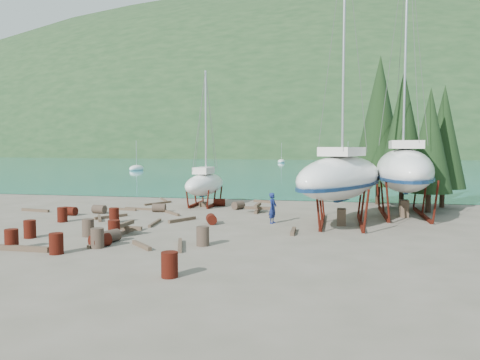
% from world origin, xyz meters
% --- Properties ---
extents(ground, '(600.00, 600.00, 0.00)m').
position_xyz_m(ground, '(0.00, 0.00, 0.00)').
color(ground, '#5C5648').
rests_on(ground, ground).
extents(bay_water, '(700.00, 700.00, 0.00)m').
position_xyz_m(bay_water, '(0.00, 315.00, 0.01)').
color(bay_water, '#176E75').
rests_on(bay_water, ground).
extents(far_hill, '(800.00, 360.00, 110.00)m').
position_xyz_m(far_hill, '(0.00, 320.00, 0.00)').
color(far_hill, '#1B341A').
rests_on(far_hill, ground).
extents(far_house_left, '(6.60, 5.60, 5.60)m').
position_xyz_m(far_house_left, '(-60.00, 190.00, 2.92)').
color(far_house_left, beige).
rests_on(far_house_left, ground).
extents(far_house_center, '(6.60, 5.60, 5.60)m').
position_xyz_m(far_house_center, '(-20.00, 190.00, 2.92)').
color(far_house_center, beige).
rests_on(far_house_center, ground).
extents(far_house_right, '(6.60, 5.60, 5.60)m').
position_xyz_m(far_house_right, '(30.00, 190.00, 2.92)').
color(far_house_right, beige).
rests_on(far_house_right, ground).
extents(cypress_near_right, '(3.60, 3.60, 10.00)m').
position_xyz_m(cypress_near_right, '(12.50, 12.00, 5.79)').
color(cypress_near_right, black).
rests_on(cypress_near_right, ground).
extents(cypress_mid_right, '(3.06, 3.06, 8.50)m').
position_xyz_m(cypress_mid_right, '(14.00, 10.00, 4.92)').
color(cypress_mid_right, black).
rests_on(cypress_mid_right, ground).
extents(cypress_back_left, '(4.14, 4.14, 11.50)m').
position_xyz_m(cypress_back_left, '(11.00, 14.00, 6.66)').
color(cypress_back_left, black).
rests_on(cypress_back_left, ground).
extents(cypress_far_right, '(3.24, 3.24, 9.00)m').
position_xyz_m(cypress_far_right, '(15.50, 13.00, 5.21)').
color(cypress_far_right, black).
rests_on(cypress_far_right, ground).
extents(moored_boat_left, '(2.00, 5.00, 6.05)m').
position_xyz_m(moored_boat_left, '(-30.00, 60.00, 0.39)').
color(moored_boat_left, white).
rests_on(moored_boat_left, ground).
extents(moored_boat_mid, '(2.00, 5.00, 6.05)m').
position_xyz_m(moored_boat_mid, '(10.00, 80.00, 0.39)').
color(moored_boat_mid, white).
rests_on(moored_boat_mid, ground).
extents(moored_boat_far, '(2.00, 5.00, 6.05)m').
position_xyz_m(moored_boat_far, '(-8.00, 110.00, 0.39)').
color(moored_boat_far, white).
rests_on(moored_boat_far, ground).
extents(large_sailboat_near, '(6.61, 11.23, 17.02)m').
position_xyz_m(large_sailboat_near, '(8.15, 3.91, 2.74)').
color(large_sailboat_near, white).
rests_on(large_sailboat_near, ground).
extents(large_sailboat_far, '(4.00, 11.89, 18.55)m').
position_xyz_m(large_sailboat_far, '(12.09, 7.95, 3.03)').
color(large_sailboat_far, white).
rests_on(large_sailboat_far, ground).
extents(small_sailboat_shore, '(2.45, 6.51, 10.23)m').
position_xyz_m(small_sailboat_shore, '(-1.96, 10.28, 1.69)').
color(small_sailboat_shore, white).
rests_on(small_sailboat_shore, ground).
extents(worker, '(0.58, 0.74, 1.80)m').
position_xyz_m(worker, '(4.21, 3.20, 0.90)').
color(worker, navy).
rests_on(worker, ground).
extents(drum_0, '(0.58, 0.58, 0.88)m').
position_xyz_m(drum_0, '(-6.02, -6.05, 0.44)').
color(drum_0, '#59160F').
rests_on(drum_0, ground).
extents(drum_1, '(0.86, 1.03, 0.58)m').
position_xyz_m(drum_1, '(-2.51, -3.77, 0.29)').
color(drum_1, '#2D2823').
rests_on(drum_1, ground).
extents(drum_2, '(0.95, 0.70, 0.58)m').
position_xyz_m(drum_2, '(-9.20, 3.63, 0.29)').
color(drum_2, '#59160F').
rests_on(drum_2, ground).
extents(drum_3, '(0.58, 0.58, 0.88)m').
position_xyz_m(drum_3, '(-3.55, -6.49, 0.44)').
color(drum_3, '#59160F').
rests_on(drum_3, ground).
extents(drum_4, '(1.01, 0.81, 0.58)m').
position_xyz_m(drum_4, '(-0.84, 10.31, 0.29)').
color(drum_4, '#59160F').
rests_on(drum_4, ground).
extents(drum_5, '(0.58, 0.58, 0.88)m').
position_xyz_m(drum_5, '(-2.46, -5.06, 0.44)').
color(drum_5, '#2D2823').
rests_on(drum_5, ground).
extents(drum_6, '(0.86, 1.03, 0.58)m').
position_xyz_m(drum_6, '(0.77, 2.21, 0.29)').
color(drum_6, '#59160F').
rests_on(drum_6, ground).
extents(drum_7, '(0.58, 0.58, 0.88)m').
position_xyz_m(drum_7, '(2.32, -8.85, 0.44)').
color(drum_7, '#59160F').
rests_on(drum_7, ground).
extents(drum_8, '(0.58, 0.58, 0.88)m').
position_xyz_m(drum_8, '(-8.14, 1.12, 0.44)').
color(drum_8, '#59160F').
rests_on(drum_8, ground).
extents(drum_9, '(0.95, 0.70, 0.58)m').
position_xyz_m(drum_9, '(-4.11, 6.39, 0.29)').
color(drum_9, '#2D2823').
rests_on(drum_9, ground).
extents(drum_10, '(0.58, 0.58, 0.88)m').
position_xyz_m(drum_10, '(-2.81, -2.80, 0.44)').
color(drum_10, '#59160F').
rests_on(drum_10, ground).
extents(drum_11, '(0.93, 1.05, 0.58)m').
position_xyz_m(drum_11, '(0.93, 8.88, 0.29)').
color(drum_11, '#2D2823').
rests_on(drum_11, ground).
extents(drum_12, '(0.96, 1.05, 0.58)m').
position_xyz_m(drum_12, '(-2.46, -4.83, 0.29)').
color(drum_12, '#59160F').
rests_on(drum_12, ground).
extents(drum_13, '(0.58, 0.58, 0.88)m').
position_xyz_m(drum_13, '(-6.86, -3.65, 0.44)').
color(drum_13, '#59160F').
rests_on(drum_13, ground).
extents(drum_14, '(0.58, 0.58, 0.88)m').
position_xyz_m(drum_14, '(-5.00, 1.51, 0.44)').
color(drum_14, '#59160F').
rests_on(drum_14, ground).
extents(drum_15, '(0.96, 0.71, 0.58)m').
position_xyz_m(drum_15, '(-7.78, 4.86, 0.29)').
color(drum_15, '#2D2823').
rests_on(drum_15, ground).
extents(drum_16, '(0.58, 0.58, 0.88)m').
position_xyz_m(drum_16, '(-4.26, -2.71, 0.44)').
color(drum_16, '#2D2823').
rests_on(drum_16, ground).
extents(drum_17, '(0.58, 0.58, 0.88)m').
position_xyz_m(drum_17, '(1.97, -3.66, 0.44)').
color(drum_17, '#2D2823').
rests_on(drum_17, ground).
extents(timber_0, '(1.48, 2.27, 0.14)m').
position_xyz_m(timber_0, '(-6.29, 12.90, 0.07)').
color(timber_0, brown).
rests_on(timber_0, ground).
extents(timber_1, '(0.24, 1.75, 0.19)m').
position_xyz_m(timber_1, '(5.69, 0.32, 0.10)').
color(timber_1, brown).
rests_on(timber_1, ground).
extents(timber_2, '(2.37, 0.59, 0.19)m').
position_xyz_m(timber_2, '(-12.60, 4.81, 0.09)').
color(timber_2, brown).
rests_on(timber_2, ground).
extents(timber_3, '(0.51, 2.51, 0.15)m').
position_xyz_m(timber_3, '(-2.94, -4.07, 0.07)').
color(timber_3, brown).
rests_on(timber_3, ground).
extents(timber_4, '(1.39, 1.98, 0.17)m').
position_xyz_m(timber_4, '(-6.07, 3.21, 0.09)').
color(timber_4, brown).
rests_on(timber_4, ground).
extents(timber_5, '(0.96, 2.43, 0.16)m').
position_xyz_m(timber_5, '(1.05, -4.13, 0.08)').
color(timber_5, brown).
rests_on(timber_5, ground).
extents(timber_6, '(1.80, 0.99, 0.19)m').
position_xyz_m(timber_6, '(2.11, 13.23, 0.10)').
color(timber_6, brown).
rests_on(timber_6, ground).
extents(timber_7, '(1.46, 1.43, 0.17)m').
position_xyz_m(timber_7, '(-0.60, -4.55, 0.09)').
color(timber_7, brown).
rests_on(timber_7, ground).
extents(timber_8, '(1.18, 1.95, 0.19)m').
position_xyz_m(timber_8, '(-1.21, 2.82, 0.09)').
color(timber_8, brown).
rests_on(timber_8, ground).
extents(timber_9, '(1.36, 2.48, 0.15)m').
position_xyz_m(timber_9, '(-5.86, 10.57, 0.08)').
color(timber_9, brown).
rests_on(timber_9, ground).
extents(timber_10, '(2.12, 2.29, 0.16)m').
position_xyz_m(timber_10, '(-3.12, 5.82, 0.08)').
color(timber_10, brown).
rests_on(timber_10, ground).
extents(timber_11, '(0.47, 2.43, 0.15)m').
position_xyz_m(timber_11, '(-2.42, 1.45, 0.08)').
color(timber_11, brown).
rests_on(timber_11, ground).
extents(timber_12, '(1.27, 2.03, 0.17)m').
position_xyz_m(timber_12, '(-6.49, 2.50, 0.08)').
color(timber_12, brown).
rests_on(timber_12, ground).
extents(timber_15, '(2.75, 0.57, 0.15)m').
position_xyz_m(timber_15, '(-5.73, 7.13, 0.07)').
color(timber_15, brown).
rests_on(timber_15, ground).
extents(timber_16, '(2.60, 0.23, 0.23)m').
position_xyz_m(timber_16, '(-5.33, -6.30, 0.11)').
color(timber_16, brown).
rests_on(timber_16, ground).
extents(timber_17, '(2.11, 0.44, 0.16)m').
position_xyz_m(timber_17, '(-6.96, 6.70, 0.08)').
color(timber_17, brown).
rests_on(timber_17, ground).
extents(timber_pile_fore, '(1.80, 1.80, 0.60)m').
position_xyz_m(timber_pile_fore, '(-2.77, -1.66, 0.30)').
color(timber_pile_fore, brown).
rests_on(timber_pile_fore, ground).
extents(timber_pile_aft, '(1.80, 1.80, 0.60)m').
position_xyz_m(timber_pile_aft, '(2.58, 7.59, 0.30)').
color(timber_pile_aft, brown).
rests_on(timber_pile_aft, ground).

